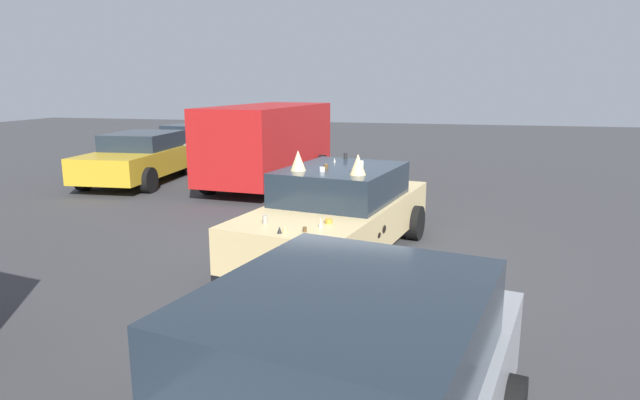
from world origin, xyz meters
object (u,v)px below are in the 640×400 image
parked_van_near_right (268,142)px  parked_sedan_near_left (142,157)px  art_car_decorated (339,211)px  parked_sedan_row_back_center (203,145)px

parked_van_near_right → parked_sedan_near_left: size_ratio=1.09×
art_car_decorated → parked_van_near_right: parked_van_near_right is taller
parked_sedan_near_left → parked_van_near_right: bearing=89.7°
art_car_decorated → parked_sedan_near_left: 8.51m
art_car_decorated → parked_sedan_row_back_center: (8.40, 6.39, 0.01)m
art_car_decorated → parked_sedan_near_left: bearing=-116.9°
parked_sedan_row_back_center → parked_sedan_near_left: 3.20m
art_car_decorated → parked_sedan_near_left: art_car_decorated is taller
parked_van_near_right → parked_sedan_row_back_center: 4.50m
art_car_decorated → parked_sedan_near_left: size_ratio=1.03×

